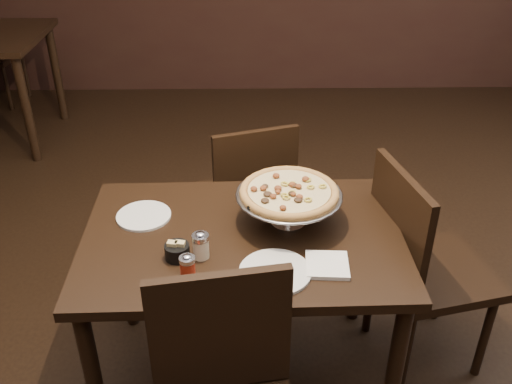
{
  "coord_description": "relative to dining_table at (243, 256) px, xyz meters",
  "views": [
    {
      "loc": [
        -0.07,
        -1.62,
        1.97
      ],
      "look_at": [
        -0.04,
        0.15,
        0.89
      ],
      "focal_mm": 40.0,
      "sensor_mm": 36.0,
      "label": 1
    }
  ],
  "objects": [
    {
      "name": "plate_near",
      "position": [
        0.11,
        -0.22,
        0.1
      ],
      "size": [
        0.24,
        0.24,
        0.01
      ],
      "primitive_type": "cylinder",
      "color": "silver",
      "rests_on": "dining_table"
    },
    {
      "name": "serving_spatula",
      "position": [
        0.06,
        0.02,
        0.23
      ],
      "size": [
        0.15,
        0.15,
        0.02
      ],
      "rotation": [
        0.0,
        0.0,
        -0.71
      ],
      "color": "silver",
      "rests_on": "pizza_stand"
    },
    {
      "name": "chair_far",
      "position": [
        0.02,
        0.71,
        -0.16
      ],
      "size": [
        0.51,
        0.51,
        0.88
      ],
      "rotation": [
        0.0,
        0.0,
        3.45
      ],
      "color": "black",
      "rests_on": "ground"
    },
    {
      "name": "napkin_stack",
      "position": [
        0.29,
        -0.19,
        0.1
      ],
      "size": [
        0.15,
        0.15,
        0.02
      ],
      "primitive_type": "cube",
      "rotation": [
        0.0,
        0.0,
        -0.06
      ],
      "color": "white",
      "rests_on": "dining_table"
    },
    {
      "name": "room",
      "position": [
        0.16,
        -0.07,
        0.76
      ],
      "size": [
        6.04,
        7.04,
        2.84
      ],
      "color": "black",
      "rests_on": "ground"
    },
    {
      "name": "dining_table",
      "position": [
        0.0,
        0.0,
        0.0
      ],
      "size": [
        1.2,
        0.81,
        0.74
      ],
      "rotation": [
        0.0,
        0.0,
        0.02
      ],
      "color": "black",
      "rests_on": "ground"
    },
    {
      "name": "pepper_flake_shaker",
      "position": [
        -0.18,
        -0.24,
        0.14
      ],
      "size": [
        0.05,
        0.05,
        0.09
      ],
      "color": "maroon",
      "rests_on": "dining_table"
    },
    {
      "name": "pizza_stand",
      "position": [
        0.17,
        0.08,
        0.23
      ],
      "size": [
        0.4,
        0.4,
        0.16
      ],
      "color": "silver",
      "rests_on": "dining_table"
    },
    {
      "name": "packet_caddy",
      "position": [
        -0.23,
        -0.13,
        0.13
      ],
      "size": [
        0.09,
        0.09,
        0.07
      ],
      "rotation": [
        0.0,
        0.0,
        -0.19
      ],
      "color": "black",
      "rests_on": "dining_table"
    },
    {
      "name": "parmesan_shaker",
      "position": [
        -0.14,
        -0.13,
        0.15
      ],
      "size": [
        0.06,
        0.06,
        0.1
      ],
      "color": "beige",
      "rests_on": "dining_table"
    },
    {
      "name": "chair_side",
      "position": [
        0.72,
        0.1,
        -0.12
      ],
      "size": [
        0.53,
        0.53,
        0.95
      ],
      "rotation": [
        0.0,
        0.0,
        1.8
      ],
      "color": "black",
      "rests_on": "ground"
    },
    {
      "name": "plate_left",
      "position": [
        -0.38,
        0.12,
        0.1
      ],
      "size": [
        0.21,
        0.21,
        0.01
      ],
      "primitive_type": "cylinder",
      "color": "silver",
      "rests_on": "dining_table"
    }
  ]
}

